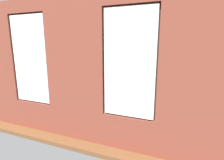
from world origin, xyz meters
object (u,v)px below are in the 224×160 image
object	(u,v)px
couch_left	(185,105)
media_console	(47,93)
potted_plant_between_couches	(147,98)
potted_plant_beside_window_right	(36,93)
coffee_table	(118,92)
papasan_chair	(126,82)
remote_gray	(120,91)
potted_plant_corner_far_left	(194,130)
cup_ceramic	(129,89)
potted_plant_near_tv	(37,86)
tv_flatscreen	(46,78)
potted_plant_by_left_couch	(173,90)
candle_jar	(115,88)
potted_plant_mid_room_small	(138,86)
table_plant_small	(118,88)
couch_by_window	(90,113)
potted_plant_corner_near_left	(190,78)

from	to	relation	value
couch_left	media_console	size ratio (longest dim) A/B	1.91
media_console	potted_plant_between_couches	xyz separation A→B (m)	(-4.04, 1.28, 0.67)
media_console	potted_plant_beside_window_right	size ratio (longest dim) A/B	0.79
coffee_table	papasan_chair	xyz separation A→B (m)	(0.19, -1.49, 0.06)
remote_gray	potted_plant_beside_window_right	world-z (taller)	potted_plant_beside_window_right
remote_gray	potted_plant_corner_far_left	xyz separation A→B (m)	(-2.27, 1.92, -0.07)
papasan_chair	potted_plant_between_couches	distance (m)	3.76
cup_ceramic	potted_plant_near_tv	xyz separation A→B (m)	(2.47, 1.78, 0.32)
tv_flatscreen	potted_plant_by_left_couch	bearing A→B (deg)	-158.20
coffee_table	candle_jar	xyz separation A→B (m)	(0.16, -0.10, 0.11)
tv_flatscreen	potted_plant_mid_room_small	xyz separation A→B (m)	(-3.13, -1.66, -0.39)
coffee_table	candle_jar	bearing A→B (deg)	-31.60
table_plant_small	potted_plant_near_tv	xyz separation A→B (m)	(2.11, 1.64, 0.26)
couch_by_window	potted_plant_mid_room_small	bearing A→B (deg)	-100.38
couch_left	potted_plant_mid_room_small	xyz separation A→B (m)	(1.76, -1.35, 0.11)
remote_gray	papasan_chair	xyz separation A→B (m)	(0.29, -1.61, -0.00)
potted_plant_corner_far_left	potted_plant_corner_near_left	world-z (taller)	potted_plant_corner_near_left
candle_jar	media_console	size ratio (longest dim) A/B	0.09
tv_flatscreen	papasan_chair	xyz separation A→B (m)	(-2.48, -2.12, -0.37)
papasan_chair	potted_plant_corner_far_left	xyz separation A→B (m)	(-2.56, 3.53, -0.07)
coffee_table	candle_jar	distance (m)	0.22
table_plant_small	potted_plant_corner_near_left	distance (m)	2.94
media_console	potted_plant_near_tv	bearing A→B (deg)	118.94
cup_ceramic	potted_plant_beside_window_right	bearing A→B (deg)	45.91
remote_gray	media_console	world-z (taller)	media_console
media_console	potted_plant_by_left_couch	size ratio (longest dim) A/B	2.16
couch_by_window	potted_plant_corner_near_left	distance (m)	4.44
remote_gray	potted_plant_by_left_couch	distance (m)	2.15
couch_by_window	candle_jar	world-z (taller)	couch_by_window
tv_flatscreen	potted_plant_corner_far_left	size ratio (longest dim) A/B	1.59
couch_by_window	couch_left	world-z (taller)	same
potted_plant_mid_room_small	potted_plant_between_couches	bearing A→B (deg)	107.20
papasan_chair	potted_plant_corner_near_left	size ratio (longest dim) A/B	1.03
cup_ceramic	candle_jar	xyz separation A→B (m)	(0.52, 0.04, 0.00)
papasan_chair	potted_plant_mid_room_small	world-z (taller)	papasan_chair
coffee_table	table_plant_small	size ratio (longest dim) A/B	6.88
media_console	potted_plant_corner_near_left	xyz separation A→B (m)	(-5.04, -2.36, 0.52)
potted_plant_between_couches	potted_plant_by_left_couch	world-z (taller)	potted_plant_between_couches
cup_ceramic	potted_plant_corner_far_left	bearing A→B (deg)	132.62
remote_gray	potted_plant_between_couches	size ratio (longest dim) A/B	0.12
couch_by_window	potted_plant_by_left_couch	distance (m)	3.65
couch_by_window	potted_plant_beside_window_right	size ratio (longest dim) A/B	1.40
couch_by_window	couch_left	distance (m)	2.82
cup_ceramic	potted_plant_mid_room_small	size ratio (longest dim) A/B	0.14
potted_plant_near_tv	potted_plant_between_couches	size ratio (longest dim) A/B	1.05
tv_flatscreen	potted_plant_near_tv	size ratio (longest dim) A/B	0.66
coffee_table	potted_plant_near_tv	distance (m)	2.71
table_plant_small	potted_plant_between_couches	bearing A→B (deg)	125.56
couch_left	media_console	xyz separation A→B (m)	(4.89, 0.31, -0.09)
cup_ceramic	potted_plant_mid_room_small	xyz separation A→B (m)	(-0.10, -0.89, -0.06)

